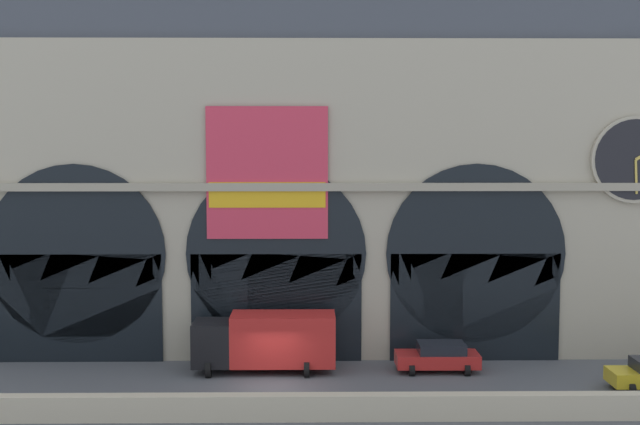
{
  "coord_description": "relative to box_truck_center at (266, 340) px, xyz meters",
  "views": [
    {
      "loc": [
        1.86,
        -39.13,
        12.19
      ],
      "look_at": [
        2.42,
        5.0,
        8.31
      ],
      "focal_mm": 45.25,
      "sensor_mm": 36.0,
      "label": 1
    }
  ],
  "objects": [
    {
      "name": "ground_plane",
      "position": [
        0.46,
        -2.82,
        -1.7
      ],
      "size": [
        200.0,
        200.0,
        0.0
      ],
      "primitive_type": "plane",
      "color": "#54565B"
    },
    {
      "name": "quay_parapet_wall",
      "position": [
        0.46,
        -7.48,
        -1.13
      ],
      "size": [
        90.0,
        0.7,
        1.14
      ],
      "primitive_type": "cube",
      "color": "beige",
      "rests_on": "ground"
    },
    {
      "name": "station_building",
      "position": [
        0.48,
        4.85,
        9.35
      ],
      "size": [
        46.39,
        5.74,
        22.75
      ],
      "color": "#B2A891",
      "rests_on": "ground"
    },
    {
      "name": "box_truck_center",
      "position": [
        0.0,
        0.0,
        0.0
      ],
      "size": [
        7.5,
        2.91,
        3.12
      ],
      "color": "black",
      "rests_on": "ground"
    },
    {
      "name": "car_mideast",
      "position": [
        9.14,
        -0.06,
        -0.9
      ],
      "size": [
        4.4,
        2.22,
        1.55
      ],
      "color": "red",
      "rests_on": "ground"
    }
  ]
}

